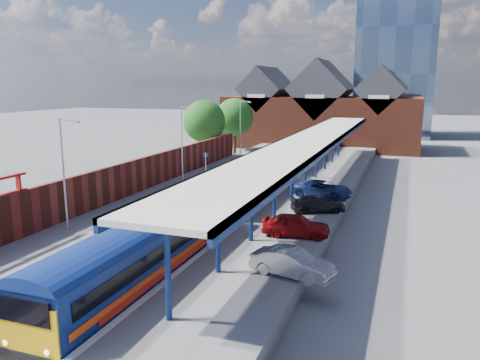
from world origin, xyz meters
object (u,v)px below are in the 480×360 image
Objects in this scene: train at (279,166)px; parked_car_blue at (323,189)px; parked_car_red at (296,225)px; parked_car_silver at (292,263)px; lamp_post_d at (241,125)px; platform_sign at (206,161)px; lamp_post_c at (183,139)px; lamp_post_b at (65,168)px; parked_car_dark at (318,204)px.

train reaches higher than parked_car_blue.
parked_car_red is 10.56m from parked_car_blue.
parked_car_red reaches higher than parked_car_silver.
lamp_post_d is 2.80× the size of platform_sign.
lamp_post_d is at bearing 90.00° from lamp_post_c.
lamp_post_c is 1.75× the size of parked_car_silver.
parked_car_red is at bearing 15.15° from lamp_post_b.
train reaches higher than parked_car_silver.
lamp_post_c is 15.65m from parked_car_dark.
parked_car_red is at bearing -169.53° from parked_car_blue.
parked_car_dark is at bearing -165.06° from parked_car_blue.
platform_sign is at bearing 33.54° from parked_car_red.
parked_car_silver is at bearing -56.33° from platform_sign.
parked_car_silver is (14.86, -34.26, -3.33)m from lamp_post_d.
train is at bearing 29.52° from parked_car_silver.
lamp_post_c is (0.00, 16.00, 0.00)m from lamp_post_b.
lamp_post_d is at bearing 46.30° from parked_car_blue.
parked_car_blue is at bearing 46.75° from lamp_post_b.
parked_car_silver is at bearing -8.66° from lamp_post_b.
lamp_post_c is 1.72× the size of parked_car_red.
lamp_post_d is (0.00, 32.00, 0.00)m from lamp_post_b.
lamp_post_d reaches higher than train.
platform_sign reaches higher than train.
parked_car_red is at bearing 153.75° from parked_car_dark.
lamp_post_c is at bearing -90.00° from lamp_post_d.
parked_car_red is 5.93m from parked_car_dark.
train is at bearing 11.27° from parked_car_red.
parked_car_silver is (1.22, -5.96, -0.03)m from parked_car_red.
lamp_post_c is 1.49× the size of parked_car_blue.
parked_car_dark is (0.23, 5.92, -0.12)m from parked_car_red.
parked_car_dark is at bearing 34.72° from lamp_post_b.
lamp_post_b reaches higher than train.
parked_car_silver is 0.85× the size of parked_car_blue.
lamp_post_b is at bearing -94.33° from platform_sign.
platform_sign reaches higher than parked_car_blue.
parked_car_blue is (13.41, -1.75, -3.34)m from lamp_post_c.
parked_car_red is 1.04× the size of parked_car_dark.
lamp_post_c is 13.93m from parked_car_blue.
parked_car_red is (13.64, -28.31, -3.30)m from lamp_post_d.
train is at bearing 25.65° from platform_sign.
parked_car_dark is (13.87, -22.39, -3.42)m from lamp_post_d.
parked_car_red is (12.28, -14.31, -1.00)m from platform_sign.
lamp_post_b is 18.20m from platform_sign.
lamp_post_b is at bearing 100.74° from parked_car_dark.
lamp_post_b is 14.51m from parked_car_red.
parked_car_red is 6.08m from parked_car_silver.
lamp_post_d reaches higher than parked_car_silver.
lamp_post_b is 1.49× the size of parked_car_blue.
parked_car_silver reaches higher than parked_car_dark.
parked_car_red is 1.02× the size of parked_car_silver.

